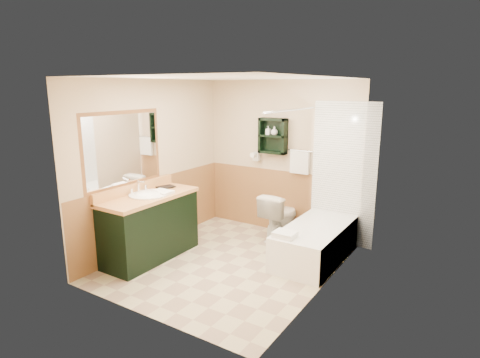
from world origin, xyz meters
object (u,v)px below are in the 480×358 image
wall_shelf (273,136)px  soap_bottle_a (268,133)px  vanity (150,227)px  toilet (280,216)px  soap_bottle_b (274,132)px  hair_dryer (257,156)px  vanity_book (162,179)px  bathtub (315,242)px

wall_shelf → soap_bottle_a: wall_shelf is taller
wall_shelf → vanity: (-0.89, -1.81, -1.11)m
toilet → vanity: bearing=57.3°
soap_bottle_a → vanity: bearing=-114.3°
wall_shelf → soap_bottle_b: (0.03, -0.01, 0.07)m
hair_dryer → soap_bottle_a: 0.45m
vanity_book → bathtub: bearing=35.6°
wall_shelf → hair_dryer: 0.46m
hair_dryer → toilet: 1.04m
hair_dryer → soap_bottle_a: bearing=-7.7°
wall_shelf → bathtub: size_ratio=0.37×
vanity_book → soap_bottle_a: bearing=71.1°
bathtub → wall_shelf: bearing=147.3°
wall_shelf → vanity_book: bearing=-127.7°
vanity_book → soap_bottle_b: 1.85m
hair_dryer → vanity: (-0.59, -1.84, -0.76)m
wall_shelf → bathtub: (1.03, -0.66, -1.31)m
wall_shelf → soap_bottle_b: wall_shelf is taller
vanity → bathtub: vanity is taller
soap_bottle_a → bathtub: bearing=-30.5°
wall_shelf → vanity: bearing=-116.3°
soap_bottle_a → wall_shelf: bearing=3.6°
hair_dryer → bathtub: hair_dryer is taller
bathtub → toilet: toilet is taller
bathtub → vanity_book: size_ratio=6.26×
toilet → soap_bottle_a: 1.30m
wall_shelf → bathtub: bearing=-32.7°
vanity_book → soap_bottle_b: bearing=68.2°
hair_dryer → vanity_book: 1.60m
soap_bottle_b → vanity: bearing=-117.1°
wall_shelf → vanity: wall_shelf is taller
vanity_book → hair_dryer: bearing=78.2°
vanity → toilet: 1.97m
vanity_book → soap_bottle_a: (0.98, 1.37, 0.59)m
wall_shelf → soap_bottle_a: bearing=-176.4°
vanity → soap_bottle_b: size_ratio=10.36×
wall_shelf → vanity: size_ratio=0.39×
vanity → soap_bottle_a: (0.82, 1.81, 1.15)m
hair_dryer → wall_shelf: bearing=-4.8°
vanity → soap_bottle_b: 2.34m
toilet → soap_bottle_a: soap_bottle_a is taller
bathtub → soap_bottle_a: 1.87m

